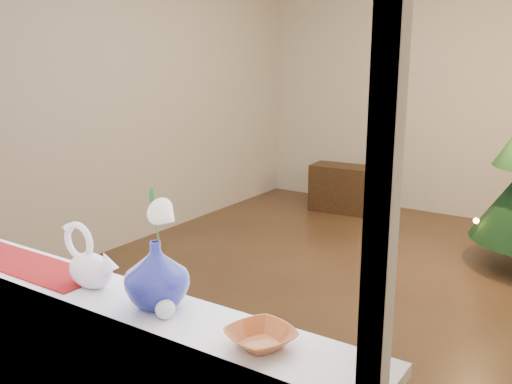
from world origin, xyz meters
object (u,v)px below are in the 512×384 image
Objects in this scene: swan at (90,257)px; amber_dish at (261,339)px; blue_vase at (156,269)px; side_table at (343,188)px; paperweight at (165,309)px.

swan is 0.73m from amber_dish.
blue_vase is 0.43m from amber_dish.
side_table is (-1.07, 4.36, -0.77)m from swan.
paperweight is 0.40× the size of amber_dish.
blue_vase reaches higher than side_table.
blue_vase is 4.63m from side_table.
swan is at bearing 178.73° from amber_dish.
paperweight is 4.69m from side_table.
swan reaches higher than side_table.
amber_dish is at bearing 4.54° from paperweight.
swan is 1.00× the size of blue_vase.
side_table is at bearing 112.31° from amber_dish.
side_table is at bearing 107.56° from blue_vase.
side_table is at bearing 108.35° from paperweight.
blue_vase is 3.96× the size of paperweight.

